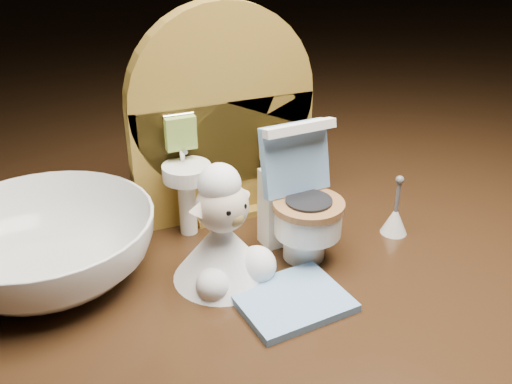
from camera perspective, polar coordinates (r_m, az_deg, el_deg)
backdrop_panel at (r=0.39m, az=-3.42°, el=6.45°), size 0.13×0.05×0.15m
toy_toilet at (r=0.36m, az=4.31°, el=-1.51°), size 0.05×0.06×0.09m
bath_mat at (r=0.33m, az=3.61°, el=-10.73°), size 0.06×0.06×0.00m
toilet_brush at (r=0.40m, az=13.73°, el=-2.55°), size 0.02×0.02×0.04m
plush_lamb at (r=0.34m, az=-3.26°, el=-4.84°), size 0.06×0.06×0.08m
ceramic_bowl at (r=0.36m, az=-20.14°, el=-5.20°), size 0.17×0.17×0.04m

